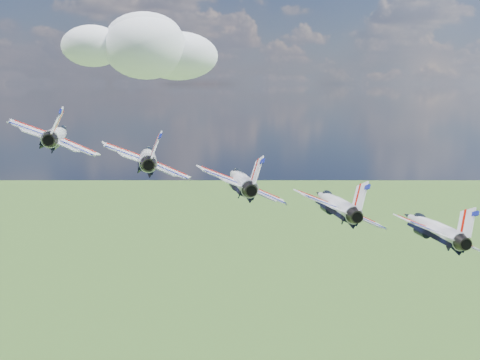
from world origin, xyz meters
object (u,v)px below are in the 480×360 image
jet_0 (58,135)px  jet_4 (432,228)px  jet_1 (148,157)px  jet_3 (335,203)px  jet_2 (240,180)px

jet_0 → jet_4: bearing=-16.1°
jet_1 → jet_3: size_ratio=1.00×
jet_0 → jet_2: bearing=-16.1°
jet_3 → jet_0: bearing=163.9°
jet_2 → jet_4: size_ratio=1.00×
jet_2 → jet_3: bearing=-16.1°
jet_2 → jet_3: size_ratio=1.00×
jet_3 → jet_1: bearing=163.9°
jet_0 → jet_4: 46.55m
jet_2 → jet_3: 11.64m
jet_1 → jet_3: jet_1 is taller
jet_3 → jet_2: bearing=163.9°
jet_0 → jet_4: size_ratio=1.00×
jet_2 → jet_4: (17.92, -13.90, -5.24)m
jet_0 → jet_2: jet_0 is taller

